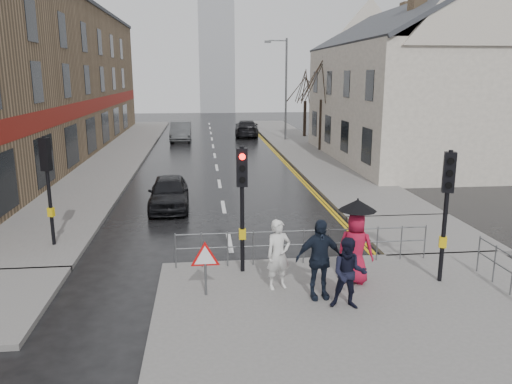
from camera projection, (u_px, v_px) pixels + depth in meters
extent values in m
plane|color=black|center=(236.00, 279.00, 13.32)|extent=(120.00, 120.00, 0.00)
cube|color=#605E5B|center=(393.00, 337.00, 10.23)|extent=(10.00, 9.00, 0.14)
cube|color=#605E5B|center=(121.00, 152.00, 34.88)|extent=(4.00, 44.00, 0.14)
cube|color=#605E5B|center=(298.00, 145.00, 38.18)|extent=(4.00, 40.00, 0.14)
cube|color=#605E5B|center=(421.00, 234.00, 16.89)|extent=(4.00, 4.20, 0.14)
cube|color=#866B4D|center=(27.00, 80.00, 32.21)|extent=(8.00, 42.00, 10.00)
cube|color=beige|center=(407.00, 105.00, 31.19)|extent=(9.00, 16.00, 7.00)
cube|color=#866B4D|center=(406.00, 16.00, 33.88)|extent=(0.70, 0.90, 1.80)
cube|color=#979A9F|center=(216.00, 48.00, 71.41)|extent=(5.00, 5.00, 18.00)
cylinder|color=black|center=(242.00, 210.00, 13.11)|extent=(0.11, 0.11, 3.40)
cube|color=black|center=(242.00, 167.00, 12.85)|extent=(0.28, 0.22, 1.00)
cylinder|color=#FF0C07|center=(242.00, 157.00, 12.65)|extent=(0.16, 0.04, 0.16)
cylinder|color=black|center=(242.00, 168.00, 12.71)|extent=(0.16, 0.04, 0.16)
cylinder|color=black|center=(242.00, 180.00, 12.78)|extent=(0.16, 0.04, 0.16)
cube|color=gold|center=(242.00, 234.00, 13.26)|extent=(0.18, 0.14, 0.28)
cylinder|color=black|center=(445.00, 217.00, 12.47)|extent=(0.11, 0.11, 3.40)
cube|color=black|center=(449.00, 172.00, 12.21)|extent=(0.34, 0.30, 1.00)
cylinder|color=black|center=(451.00, 161.00, 12.01)|extent=(0.16, 0.09, 0.16)
cylinder|color=black|center=(450.00, 173.00, 12.08)|extent=(0.16, 0.09, 0.16)
cylinder|color=black|center=(449.00, 185.00, 12.15)|extent=(0.16, 0.09, 0.16)
cube|color=gold|center=(443.00, 242.00, 12.62)|extent=(0.22, 0.19, 0.28)
cylinder|color=black|center=(49.00, 192.00, 15.23)|extent=(0.11, 0.11, 3.40)
cube|color=black|center=(45.00, 154.00, 14.96)|extent=(0.34, 0.30, 1.00)
cylinder|color=black|center=(47.00, 144.00, 15.03)|extent=(0.16, 0.09, 0.16)
cylinder|color=black|center=(48.00, 154.00, 15.10)|extent=(0.16, 0.09, 0.16)
cylinder|color=black|center=(49.00, 163.00, 15.17)|extent=(0.16, 0.09, 0.16)
cube|color=gold|center=(51.00, 212.00, 15.38)|extent=(0.22, 0.19, 0.28)
cylinder|color=#595B5E|center=(176.00, 251.00, 13.59)|extent=(0.04, 0.04, 1.00)
cylinder|color=#595B5E|center=(425.00, 242.00, 14.33)|extent=(0.04, 0.04, 1.00)
cylinder|color=#595B5E|center=(304.00, 231.00, 13.86)|extent=(7.10, 0.04, 0.04)
cylinder|color=#595B5E|center=(304.00, 244.00, 13.95)|extent=(7.10, 0.04, 0.04)
cylinder|color=#595B5E|center=(478.00, 254.00, 13.37)|extent=(0.04, 0.04, 1.00)
cylinder|color=#595B5E|center=(206.00, 278.00, 11.95)|extent=(0.06, 0.06, 0.85)
cylinder|color=red|center=(205.00, 258.00, 11.83)|extent=(0.80, 0.03, 0.80)
cylinder|color=white|center=(205.00, 258.00, 11.81)|extent=(0.60, 0.03, 0.60)
cylinder|color=#595B5E|center=(286.00, 90.00, 40.10)|extent=(0.16, 0.16, 8.00)
cylinder|color=#595B5E|center=(278.00, 40.00, 39.15)|extent=(1.40, 0.10, 0.10)
cube|color=#595B5E|center=(268.00, 42.00, 39.09)|extent=(0.50, 0.25, 0.18)
cylinder|color=#2D2119|center=(321.00, 125.00, 34.96)|extent=(0.26, 0.26, 3.50)
cylinder|color=#2D2119|center=(305.00, 119.00, 42.81)|extent=(0.26, 0.26, 3.00)
imported|color=silver|center=(278.00, 255.00, 12.23)|extent=(0.74, 0.60, 1.75)
imported|color=black|center=(349.00, 274.00, 11.19)|extent=(0.93, 0.80, 1.66)
imported|color=#A91331|center=(356.00, 248.00, 12.58)|extent=(1.07, 0.95, 1.84)
cylinder|color=black|center=(356.00, 244.00, 12.56)|extent=(0.02, 0.02, 2.04)
cone|color=black|center=(358.00, 205.00, 12.32)|extent=(0.96, 0.96, 0.28)
imported|color=black|center=(319.00, 259.00, 11.69)|extent=(1.17, 0.57, 1.93)
imported|color=black|center=(169.00, 192.00, 20.22)|extent=(1.65, 3.94, 1.33)
imported|color=#404345|center=(181.00, 132.00, 40.95)|extent=(1.63, 4.67, 1.54)
imported|color=black|center=(247.00, 128.00, 43.84)|extent=(2.43, 5.12, 1.44)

